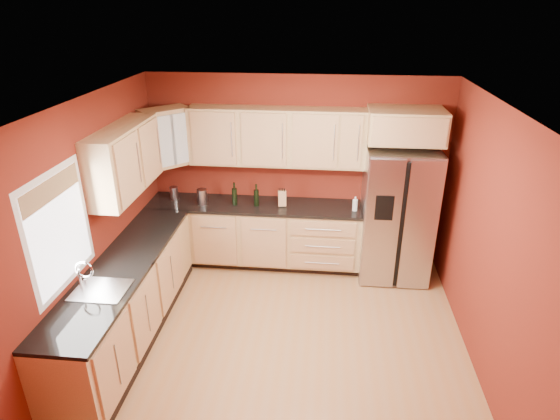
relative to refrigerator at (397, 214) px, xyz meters
name	(u,v)px	position (x,y,z in m)	size (l,w,h in m)	color
floor	(282,344)	(-1.35, -1.62, -0.89)	(4.00, 4.00, 0.00)	#B07644
ceiling	(282,107)	(-1.35, -1.62, 1.71)	(4.00, 4.00, 0.00)	silver
wall_back	(296,171)	(-1.35, 0.38, 0.41)	(4.00, 0.04, 2.60)	maroon
wall_front	(249,395)	(-1.35, -3.62, 0.41)	(4.00, 0.04, 2.60)	maroon
wall_left	(88,230)	(-3.35, -1.62, 0.41)	(0.04, 4.00, 2.60)	maroon
wall_right	(492,249)	(0.65, -1.62, 0.41)	(0.04, 4.00, 2.60)	maroon
base_cabinets_back	(255,235)	(-1.90, 0.07, -0.45)	(2.90, 0.60, 0.88)	#AD8254
base_cabinets_left	(128,301)	(-3.05, -1.62, -0.45)	(0.60, 2.80, 0.88)	#AD8254
countertop_back	(254,205)	(-1.90, 0.06, 0.01)	(2.90, 0.62, 0.04)	black
countertop_left	(123,265)	(-3.04, -1.62, 0.01)	(0.62, 2.80, 0.04)	black
upper_cabinets_back	(277,137)	(-1.60, 0.21, 0.94)	(2.30, 0.33, 0.75)	#AD8254
upper_cabinets_left	(125,159)	(-3.19, -0.90, 0.94)	(0.33, 1.35, 0.75)	#AD8254
corner_upper_cabinet	(167,137)	(-3.02, 0.04, 0.94)	(0.62, 0.33, 0.75)	#AD8254
over_fridge_cabinet	(406,125)	(0.00, 0.07, 1.16)	(0.92, 0.60, 0.40)	#AD8254
refrigerator	(397,214)	(0.00, 0.00, 0.00)	(0.90, 0.75, 1.78)	#B9BABE
window	(59,230)	(-3.33, -2.12, 0.66)	(0.03, 0.90, 1.00)	white
sink_faucet	(99,277)	(-3.04, -2.12, 0.18)	(0.50, 0.42, 0.30)	silver
canister_left	(202,197)	(-2.59, -0.01, 0.14)	(0.13, 0.13, 0.22)	#B9BABE
canister_right	(174,193)	(-3.02, 0.12, 0.12)	(0.11, 0.11, 0.18)	#B9BABE
wine_bottle_a	(234,194)	(-2.16, 0.03, 0.19)	(0.07, 0.07, 0.32)	black
wine_bottle_b	(256,195)	(-1.86, 0.02, 0.18)	(0.07, 0.07, 0.31)	black
knife_block	(282,198)	(-1.52, 0.06, 0.13)	(0.10, 0.09, 0.21)	tan
soap_dispenser	(355,204)	(-0.55, -0.01, 0.13)	(0.07, 0.07, 0.19)	white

